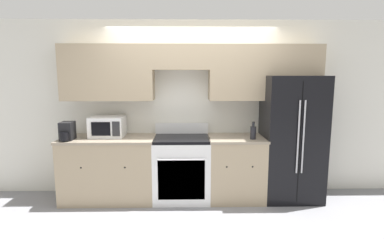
{
  "coord_description": "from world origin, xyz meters",
  "views": [
    {
      "loc": [
        -0.08,
        -3.88,
        1.82
      ],
      "look_at": [
        -0.0,
        0.31,
        1.17
      ],
      "focal_mm": 28.0,
      "sensor_mm": 36.0,
      "label": 1
    }
  ],
  "objects_px": {
    "microwave": "(108,126)",
    "bottle": "(253,132)",
    "refrigerator": "(290,138)",
    "oven_range": "(182,168)"
  },
  "relations": [
    {
      "from": "refrigerator",
      "to": "microwave",
      "type": "xyz_separation_m",
      "value": [
        -2.66,
        0.02,
        0.17
      ]
    },
    {
      "from": "refrigerator",
      "to": "bottle",
      "type": "distance_m",
      "value": 0.64
    },
    {
      "from": "microwave",
      "to": "bottle",
      "type": "bearing_deg",
      "value": -6.21
    },
    {
      "from": "microwave",
      "to": "refrigerator",
      "type": "bearing_deg",
      "value": -0.53
    },
    {
      "from": "oven_range",
      "to": "bottle",
      "type": "distance_m",
      "value": 1.15
    },
    {
      "from": "refrigerator",
      "to": "oven_range",
      "type": "bearing_deg",
      "value": -177.7
    },
    {
      "from": "refrigerator",
      "to": "microwave",
      "type": "bearing_deg",
      "value": 179.47
    },
    {
      "from": "microwave",
      "to": "bottle",
      "type": "distance_m",
      "value": 2.08
    },
    {
      "from": "oven_range",
      "to": "refrigerator",
      "type": "relative_size",
      "value": 0.6
    },
    {
      "from": "refrigerator",
      "to": "bottle",
      "type": "xyz_separation_m",
      "value": [
        -0.59,
        -0.2,
        0.12
      ]
    }
  ]
}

